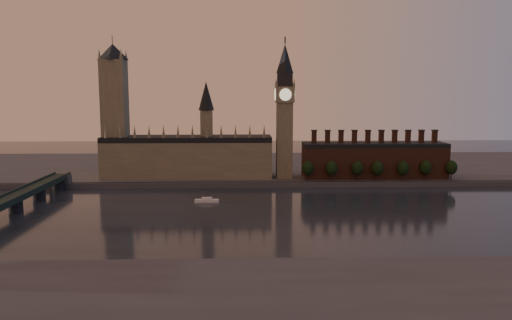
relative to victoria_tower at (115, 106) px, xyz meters
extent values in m
plane|color=black|center=(120.00, -115.00, -59.09)|extent=(900.00, 900.00, 0.00)
cube|color=#4A4A4F|center=(120.00, -25.00, -57.09)|extent=(900.00, 4.00, 4.00)
cube|color=#4A4A4F|center=(120.00, 65.00, -57.09)|extent=(900.00, 180.00, 4.00)
cube|color=gray|center=(55.00, 0.00, -41.09)|extent=(130.00, 30.00, 28.00)
cube|color=black|center=(55.00, 0.00, -25.09)|extent=(130.00, 30.00, 4.00)
cube|color=gray|center=(70.00, 0.00, -15.09)|extent=(9.00, 9.00, 24.00)
cone|color=black|center=(70.00, 0.00, 7.91)|extent=(12.00, 12.00, 22.00)
cone|color=gray|center=(-4.00, -14.00, -18.09)|extent=(2.60, 2.60, 10.00)
cone|color=gray|center=(6.73, -14.00, -18.09)|extent=(2.60, 2.60, 10.00)
cone|color=gray|center=(17.45, -14.00, -18.09)|extent=(2.60, 2.60, 10.00)
cone|color=gray|center=(28.18, -14.00, -18.09)|extent=(2.60, 2.60, 10.00)
cone|color=gray|center=(38.91, -14.00, -18.09)|extent=(2.60, 2.60, 10.00)
cone|color=gray|center=(49.64, -14.00, -18.09)|extent=(2.60, 2.60, 10.00)
cone|color=gray|center=(60.36, -14.00, -18.09)|extent=(2.60, 2.60, 10.00)
cone|color=gray|center=(71.09, -14.00, -18.09)|extent=(2.60, 2.60, 10.00)
cone|color=gray|center=(81.82, -14.00, -18.09)|extent=(2.60, 2.60, 10.00)
cone|color=gray|center=(92.55, -14.00, -18.09)|extent=(2.60, 2.60, 10.00)
cone|color=gray|center=(103.27, -14.00, -18.09)|extent=(2.60, 2.60, 10.00)
cone|color=gray|center=(114.00, -14.00, -18.09)|extent=(2.60, 2.60, 10.00)
cube|color=gray|center=(0.00, 0.00, -10.09)|extent=(18.00, 18.00, 90.00)
cone|color=black|center=(0.00, 0.00, 40.91)|extent=(24.00, 24.00, 12.00)
cylinder|color=#232326|center=(0.00, 0.00, 46.91)|extent=(0.50, 0.50, 12.00)
cone|color=gray|center=(-8.00, -8.00, 38.91)|extent=(3.00, 3.00, 8.00)
cone|color=gray|center=(8.00, -8.00, 38.91)|extent=(3.00, 3.00, 8.00)
cone|color=gray|center=(-8.00, 8.00, 38.91)|extent=(3.00, 3.00, 8.00)
cone|color=gray|center=(8.00, 8.00, 38.91)|extent=(3.00, 3.00, 8.00)
cube|color=gray|center=(130.00, -5.00, -26.09)|extent=(12.00, 12.00, 58.00)
cube|color=gray|center=(130.00, -5.00, 8.91)|extent=(14.00, 14.00, 12.00)
cube|color=#232326|center=(130.00, -5.00, 19.91)|extent=(11.00, 11.00, 10.00)
cone|color=black|center=(130.00, -5.00, 35.91)|extent=(13.00, 13.00, 22.00)
cylinder|color=#232326|center=(130.00, -5.00, 49.41)|extent=(1.00, 1.00, 5.00)
cylinder|color=beige|center=(130.00, -12.20, 8.91)|extent=(9.00, 0.50, 9.00)
cylinder|color=beige|center=(130.00, 2.20, 8.91)|extent=(9.00, 0.50, 9.00)
cylinder|color=beige|center=(122.80, -5.00, 8.91)|extent=(0.50, 9.00, 9.00)
cylinder|color=beige|center=(137.20, -5.00, 8.91)|extent=(0.50, 9.00, 9.00)
cone|color=gray|center=(123.50, -11.50, 17.91)|extent=(2.00, 2.00, 6.00)
cone|color=gray|center=(136.50, -11.50, 17.91)|extent=(2.00, 2.00, 6.00)
cone|color=gray|center=(123.50, 1.50, 17.91)|extent=(2.00, 2.00, 6.00)
cone|color=gray|center=(136.50, 1.50, 17.91)|extent=(2.00, 2.00, 6.00)
cube|color=#573021|center=(200.00, -5.00, -43.09)|extent=(110.00, 25.00, 24.00)
cube|color=black|center=(200.00, -5.00, -29.59)|extent=(110.00, 25.00, 3.00)
cube|color=#573021|center=(153.00, -5.00, -23.59)|extent=(3.50, 3.50, 9.00)
cube|color=#232326|center=(153.00, -5.00, -18.59)|extent=(4.20, 4.20, 1.00)
cube|color=#573021|center=(163.44, -5.00, -23.59)|extent=(3.50, 3.50, 9.00)
cube|color=#232326|center=(163.44, -5.00, -18.59)|extent=(4.20, 4.20, 1.00)
cube|color=#573021|center=(173.89, -5.00, -23.59)|extent=(3.50, 3.50, 9.00)
cube|color=#232326|center=(173.89, -5.00, -18.59)|extent=(4.20, 4.20, 1.00)
cube|color=#573021|center=(184.33, -5.00, -23.59)|extent=(3.50, 3.50, 9.00)
cube|color=#232326|center=(184.33, -5.00, -18.59)|extent=(4.20, 4.20, 1.00)
cube|color=#573021|center=(194.78, -5.00, -23.59)|extent=(3.50, 3.50, 9.00)
cube|color=#232326|center=(194.78, -5.00, -18.59)|extent=(4.20, 4.20, 1.00)
cube|color=#573021|center=(205.22, -5.00, -23.59)|extent=(3.50, 3.50, 9.00)
cube|color=#232326|center=(205.22, -5.00, -18.59)|extent=(4.20, 4.20, 1.00)
cube|color=#573021|center=(215.67, -5.00, -23.59)|extent=(3.50, 3.50, 9.00)
cube|color=#232326|center=(215.67, -5.00, -18.59)|extent=(4.20, 4.20, 1.00)
cube|color=#573021|center=(226.11, -5.00, -23.59)|extent=(3.50, 3.50, 9.00)
cube|color=#232326|center=(226.11, -5.00, -18.59)|extent=(4.20, 4.20, 1.00)
cube|color=#573021|center=(236.56, -5.00, -23.59)|extent=(3.50, 3.50, 9.00)
cube|color=#232326|center=(236.56, -5.00, -18.59)|extent=(4.20, 4.20, 1.00)
cube|color=#573021|center=(247.00, -5.00, -23.59)|extent=(3.50, 3.50, 9.00)
cube|color=#232326|center=(247.00, -5.00, -18.59)|extent=(4.20, 4.20, 1.00)
cylinder|color=black|center=(146.37, -20.12, -52.09)|extent=(0.80, 0.80, 6.00)
ellipsoid|color=black|center=(146.37, -20.12, -45.59)|extent=(8.60, 8.60, 10.75)
cylinder|color=black|center=(164.08, -21.39, -52.09)|extent=(0.80, 0.80, 6.00)
ellipsoid|color=black|center=(164.08, -21.39, -45.59)|extent=(8.60, 8.60, 10.75)
cylinder|color=black|center=(183.60, -20.62, -52.09)|extent=(0.80, 0.80, 6.00)
ellipsoid|color=black|center=(183.60, -20.62, -45.59)|extent=(8.60, 8.60, 10.75)
cylinder|color=black|center=(198.61, -21.16, -52.09)|extent=(0.80, 0.80, 6.00)
ellipsoid|color=black|center=(198.61, -21.16, -45.59)|extent=(8.60, 8.60, 10.75)
cylinder|color=black|center=(217.83, -21.26, -52.09)|extent=(0.80, 0.80, 6.00)
ellipsoid|color=black|center=(217.83, -21.26, -45.59)|extent=(8.60, 8.60, 10.75)
cylinder|color=black|center=(235.59, -19.59, -52.09)|extent=(0.80, 0.80, 6.00)
ellipsoid|color=black|center=(235.59, -19.59, -45.59)|extent=(8.60, 8.60, 10.75)
cylinder|color=black|center=(255.25, -19.73, -52.09)|extent=(0.80, 0.80, 6.00)
ellipsoid|color=black|center=(255.25, -19.73, -45.59)|extent=(8.60, 8.60, 10.75)
cube|color=#1E2E28|center=(-29.50, -120.00, -48.19)|extent=(1.00, 200.00, 1.30)
cube|color=#4A4A4F|center=(-35.00, -25.00, -52.09)|extent=(14.00, 8.00, 6.00)
cylinder|color=#232326|center=(-35.00, -98.00, -55.21)|extent=(8.00, 8.00, 7.75)
cylinder|color=#232326|center=(-35.00, -64.00, -55.21)|extent=(8.00, 8.00, 7.75)
cylinder|color=#232326|center=(-35.00, -30.00, -55.21)|extent=(8.00, 8.00, 7.75)
cube|color=silver|center=(74.68, -73.65, -58.21)|extent=(15.44, 4.79, 1.75)
cube|color=silver|center=(74.68, -73.65, -56.68)|extent=(6.66, 3.46, 1.31)
camera|label=1|loc=(96.85, -386.60, 10.38)|focal=35.00mm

